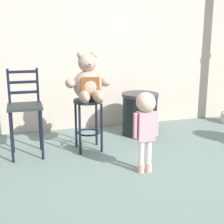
% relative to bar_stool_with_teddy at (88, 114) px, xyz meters
% --- Properties ---
extents(ground_plane, '(24.00, 24.00, 0.00)m').
position_rel_bar_stool_with_teddy_xyz_m(ground_plane, '(0.61, -0.99, -0.50)').
color(ground_plane, slate).
extents(building_wall, '(6.97, 0.30, 3.79)m').
position_rel_bar_stool_with_teddy_xyz_m(building_wall, '(0.61, 1.21, 1.39)').
color(building_wall, '#BAAB9C').
rests_on(building_wall, ground_plane).
extents(bar_stool_with_teddy, '(0.39, 0.39, 0.70)m').
position_rel_bar_stool_with_teddy_xyz_m(bar_stool_with_teddy, '(0.00, 0.00, 0.00)').
color(bar_stool_with_teddy, '#242A29').
rests_on(bar_stool_with_teddy, ground_plane).
extents(teddy_bear, '(0.60, 0.54, 0.63)m').
position_rel_bar_stool_with_teddy_xyz_m(teddy_bear, '(-0.00, -0.03, 0.43)').
color(teddy_bear, tan).
rests_on(teddy_bear, bar_stool_with_teddy).
extents(child_walking, '(0.30, 0.23, 0.93)m').
position_rel_bar_stool_with_teddy_xyz_m(child_walking, '(0.46, -0.89, 0.17)').
color(child_walking, '#D09C92').
rests_on(child_walking, ground_plane).
extents(trash_bin, '(0.57, 0.57, 0.66)m').
position_rel_bar_stool_with_teddy_xyz_m(trash_bin, '(0.92, 0.45, -0.17)').
color(trash_bin, black).
rests_on(trash_bin, ground_plane).
extents(bar_chair_empty, '(0.43, 0.43, 1.12)m').
position_rel_bar_stool_with_teddy_xyz_m(bar_chair_empty, '(-0.81, 0.03, 0.12)').
color(bar_chair_empty, '#242A29').
rests_on(bar_chair_empty, ground_plane).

